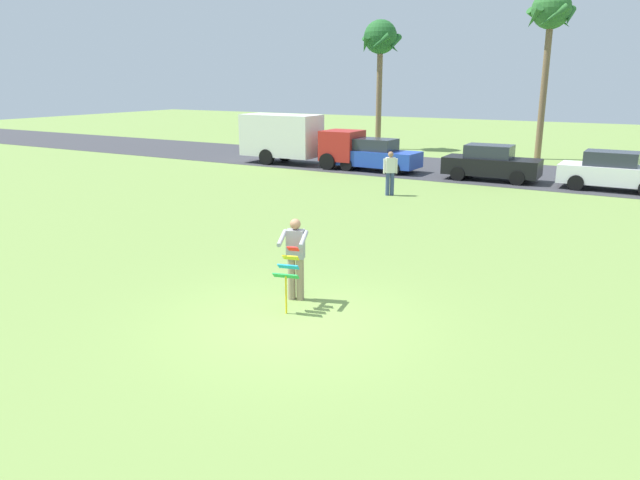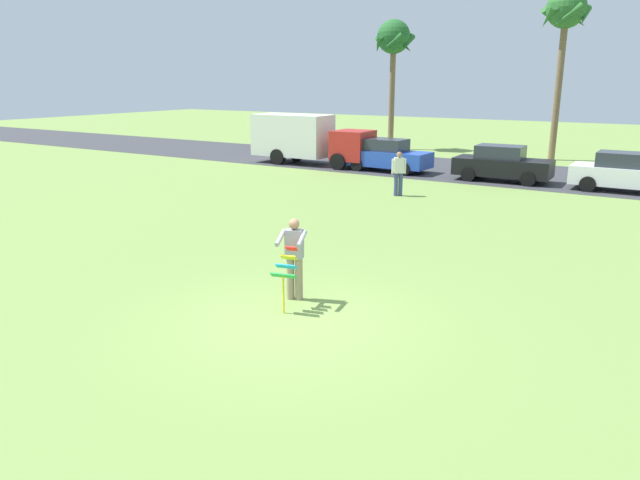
{
  "view_description": "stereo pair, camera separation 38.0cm",
  "coord_description": "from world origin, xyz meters",
  "views": [
    {
      "loc": [
        5.66,
        -8.86,
        4.46
      ],
      "look_at": [
        -0.62,
        2.01,
        1.05
      ],
      "focal_mm": 33.37,
      "sensor_mm": 36.0,
      "label": 1
    },
    {
      "loc": [
        5.99,
        -8.66,
        4.46
      ],
      "look_at": [
        -0.62,
        2.01,
        1.05
      ],
      "focal_mm": 33.37,
      "sensor_mm": 36.0,
      "label": 2
    }
  ],
  "objects": [
    {
      "name": "ground_plane",
      "position": [
        0.0,
        0.0,
        0.0
      ],
      "size": [
        120.0,
        120.0,
        0.0
      ],
      "primitive_type": "plane",
      "color": "olive"
    },
    {
      "name": "kite_held",
      "position": [
        -0.41,
        0.4,
        0.86
      ],
      "size": [
        0.53,
        0.7,
        1.25
      ],
      "color": "red",
      "rests_on": "ground"
    },
    {
      "name": "parked_car_white",
      "position": [
        3.94,
        18.22,
        0.77
      ],
      "size": [
        4.22,
        1.87,
        1.6
      ],
      "color": "white",
      "rests_on": "ground"
    },
    {
      "name": "palm_tree_right_near",
      "position": [
        -0.64,
        27.09,
        7.7
      ],
      "size": [
        2.58,
        2.71,
        9.16
      ],
      "color": "brown",
      "rests_on": "ground"
    },
    {
      "name": "parked_car_black",
      "position": [
        -1.06,
        18.22,
        0.77
      ],
      "size": [
        4.25,
        1.93,
        1.6
      ],
      "color": "black",
      "rests_on": "ground"
    },
    {
      "name": "palm_tree_left_near",
      "position": [
        -10.8,
        27.24,
        6.7
      ],
      "size": [
        2.58,
        2.71,
        8.08
      ],
      "color": "brown",
      "rests_on": "ground"
    },
    {
      "name": "person_kite_flyer",
      "position": [
        -0.61,
        0.99,
        0.95
      ],
      "size": [
        0.7,
        0.76,
        1.73
      ],
      "color": "gray",
      "rests_on": "ground"
    },
    {
      "name": "parked_truck_red_cab",
      "position": [
        -11.58,
        18.22,
        1.41
      ],
      "size": [
        6.73,
        2.19,
        2.62
      ],
      "color": "#B2231E",
      "rests_on": "ground"
    },
    {
      "name": "person_walker_near",
      "position": [
        -3.56,
        12.61,
        0.93
      ],
      "size": [
        0.48,
        0.39,
        1.73
      ],
      "color": "#384772",
      "rests_on": "ground"
    },
    {
      "name": "road_strip",
      "position": [
        0.0,
        20.62,
        0.01
      ],
      "size": [
        120.0,
        8.0,
        0.01
      ],
      "primitive_type": "cube",
      "color": "#38383D",
      "rests_on": "ground"
    },
    {
      "name": "parked_car_blue",
      "position": [
        -6.72,
        18.23,
        0.77
      ],
      "size": [
        4.26,
        1.96,
        1.6
      ],
      "color": "#2347B7",
      "rests_on": "ground"
    }
  ]
}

